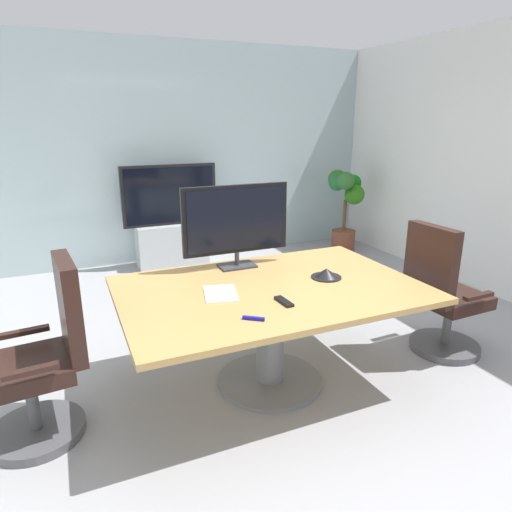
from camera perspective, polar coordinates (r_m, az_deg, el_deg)
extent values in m
plane|color=#99999E|center=(3.49, 3.12, -15.05)|extent=(7.68, 7.68, 0.00)
cube|color=#9EB2B7|center=(6.14, -11.12, 12.54)|extent=(5.83, 0.10, 2.80)
cube|color=#B2894C|center=(3.10, 1.86, -4.25)|extent=(2.04, 1.35, 0.04)
cylinder|color=slate|center=(3.26, 1.79, -10.39)|extent=(0.20, 0.20, 0.71)
cylinder|color=slate|center=(3.43, 1.74, -15.43)|extent=(0.76, 0.76, 0.03)
cylinder|color=#4C4C51|center=(3.23, -25.98, -19.35)|extent=(0.56, 0.56, 0.06)
cylinder|color=#4C4C51|center=(3.11, -26.50, -16.20)|extent=(0.07, 0.07, 0.36)
cube|color=black|center=(3.01, -27.06, -12.65)|extent=(0.52, 0.52, 0.10)
cube|color=black|center=(2.88, -22.59, -6.07)|extent=(0.13, 0.46, 0.60)
cube|color=black|center=(3.19, -27.25, -8.55)|extent=(0.28, 0.08, 0.03)
cube|color=black|center=(2.72, -26.67, -12.91)|extent=(0.28, 0.08, 0.03)
cylinder|color=#4C4C51|center=(4.15, 22.75, -10.48)|extent=(0.56, 0.56, 0.06)
cylinder|color=#4C4C51|center=(4.06, 23.09, -7.84)|extent=(0.07, 0.07, 0.36)
cube|color=black|center=(3.98, 23.46, -4.95)|extent=(0.50, 0.50, 0.10)
cube|color=black|center=(3.68, 21.27, -0.97)|extent=(0.11, 0.46, 0.60)
cube|color=black|center=(3.77, 26.40, -4.56)|extent=(0.28, 0.06, 0.03)
cube|color=black|center=(4.09, 20.77, -2.28)|extent=(0.28, 0.06, 0.03)
cube|color=#333338|center=(3.50, -2.42, -1.24)|extent=(0.28, 0.18, 0.02)
cylinder|color=#333338|center=(3.49, -2.43, -0.33)|extent=(0.04, 0.04, 0.10)
cube|color=black|center=(3.42, -2.57, 4.69)|extent=(0.84, 0.04, 0.52)
cube|color=black|center=(3.40, -2.45, 4.63)|extent=(0.77, 0.01, 0.47)
cube|color=#B7BABC|center=(5.98, -10.59, 1.45)|extent=(0.90, 0.36, 0.55)
cube|color=black|center=(5.82, -10.89, 7.62)|extent=(1.20, 0.06, 0.76)
cube|color=black|center=(5.78, -10.81, 7.57)|extent=(1.12, 0.01, 0.69)
cylinder|color=brown|center=(6.68, 10.98, 1.97)|extent=(0.34, 0.34, 0.30)
cylinder|color=brown|center=(6.60, 11.16, 5.08)|extent=(0.05, 0.05, 0.44)
sphere|color=#166516|center=(6.62, 12.19, 9.04)|extent=(0.24, 0.24, 0.24)
sphere|color=#256E1F|center=(6.69, 11.71, 9.11)|extent=(0.25, 0.25, 0.25)
sphere|color=#316915|center=(6.53, 10.28, 9.59)|extent=(0.26, 0.26, 0.26)
sphere|color=#206634|center=(6.42, 10.29, 9.24)|extent=(0.25, 0.25, 0.25)
sphere|color=#30662D|center=(6.32, 11.32, 9.34)|extent=(0.25, 0.25, 0.25)
sphere|color=#2D7117|center=(6.52, 12.39, 7.63)|extent=(0.28, 0.28, 0.28)
cone|color=black|center=(3.29, 8.92, -2.15)|extent=(0.19, 0.19, 0.07)
cylinder|color=black|center=(3.30, 8.89, -2.65)|extent=(0.22, 0.22, 0.01)
cube|color=black|center=(2.83, 3.56, -5.78)|extent=(0.06, 0.17, 0.02)
cube|color=#1919A5|center=(2.60, -0.32, -7.92)|extent=(0.12, 0.09, 0.02)
cube|color=white|center=(2.97, -4.52, -4.76)|extent=(0.27, 0.34, 0.01)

